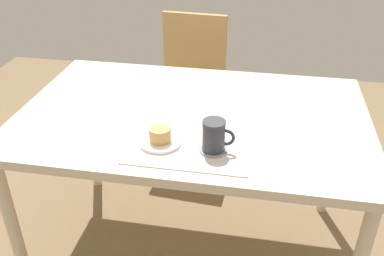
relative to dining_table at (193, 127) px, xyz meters
The scene contains 8 objects.
ground_plane 0.70m from the dining_table, ahead, with size 4.40×4.40×0.02m, color #846B4C.
dining_table is the anchor object (origin of this frame).
wooden_chair 0.87m from the dining_table, 101.35° to the left, with size 0.45×0.45×0.88m.
placemat 0.26m from the dining_table, 82.10° to the right, with size 0.43×0.30×0.00m, color silver.
pastry_plate 0.27m from the dining_table, 105.71° to the right, with size 0.15×0.15×0.01m, color white.
pastry 0.29m from the dining_table, 105.71° to the right, with size 0.08×0.08×0.05m, color #E0A860.
coffee_coaster 0.30m from the dining_table, 65.76° to the right, with size 0.10×0.10×0.01m, color #99999E.
coffee_mug 0.32m from the dining_table, 65.31° to the right, with size 0.11×0.08×0.11m.
Camera 1 is at (0.27, -1.49, 1.58)m, focal length 40.00 mm.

